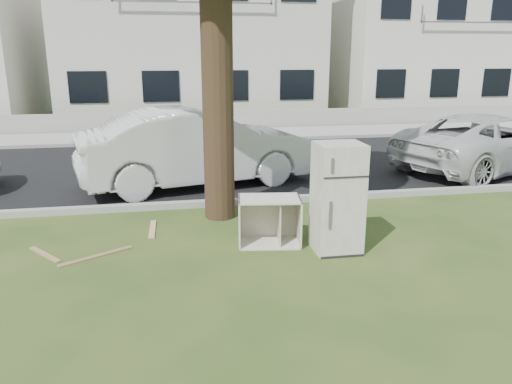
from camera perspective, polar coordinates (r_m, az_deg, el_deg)
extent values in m
plane|color=#274117|center=(7.49, 0.52, -6.91)|extent=(120.00, 120.00, 0.00)
cube|color=black|center=(13.17, -4.45, 3.02)|extent=(120.00, 7.00, 0.01)
cube|color=gray|center=(9.76, -2.21, -1.47)|extent=(120.00, 0.18, 0.12)
cube|color=gray|center=(16.64, -5.76, 5.62)|extent=(120.00, 0.18, 0.12)
cube|color=gray|center=(18.07, -6.16, 6.42)|extent=(120.00, 2.80, 0.01)
cube|color=gray|center=(19.60, -6.56, 8.15)|extent=(120.00, 0.15, 0.70)
cylinder|color=black|center=(8.64, -4.46, 13.80)|extent=(0.54, 0.54, 5.20)
cube|color=beige|center=(24.33, -7.67, 17.22)|extent=(11.00, 8.00, 7.20)
cube|color=silver|center=(27.70, 19.04, 15.71)|extent=(10.00, 8.00, 6.60)
cube|color=beige|center=(7.42, 9.29, -0.67)|extent=(0.68, 0.63, 1.63)
cube|color=beige|center=(7.70, 1.52, -3.32)|extent=(1.02, 0.72, 0.74)
cube|color=olive|center=(7.68, -17.76, -7.00)|extent=(1.01, 0.65, 0.02)
cube|color=#9D7952|center=(8.01, -22.97, -6.59)|extent=(0.57, 0.69, 0.02)
cube|color=tan|center=(8.58, -11.74, -4.16)|extent=(0.12, 0.85, 0.02)
imported|color=silver|center=(11.13, -6.67, 5.10)|extent=(5.46, 2.96, 1.71)
imported|color=silver|center=(13.80, 24.95, 5.16)|extent=(5.60, 4.04, 1.42)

